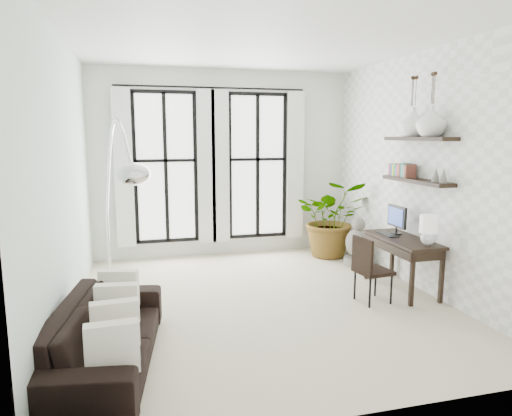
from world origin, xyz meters
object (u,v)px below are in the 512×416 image
object	(u,v)px
sofa	(106,335)
desk_chair	(369,266)
buddha	(358,245)
plant	(332,218)
arc_lamp	(115,163)
desk	(405,242)

from	to	relation	value
sofa	desk_chair	world-z (taller)	desk_chair
buddha	plant	bearing A→B (deg)	105.32
desk_chair	buddha	size ratio (longest dim) A/B	1.07
plant	buddha	xyz separation A→B (m)	(0.18, -0.64, -0.34)
arc_lamp	buddha	world-z (taller)	arc_lamp
desk	buddha	distance (m)	1.37
sofa	arc_lamp	world-z (taller)	arc_lamp
arc_lamp	desk	bearing A→B (deg)	-2.54
desk_chair	arc_lamp	xyz separation A→B (m)	(-2.99, 0.41, 1.30)
desk_chair	arc_lamp	size ratio (longest dim) A/B	0.30
sofa	arc_lamp	size ratio (longest dim) A/B	0.74
desk_chair	plant	bearing A→B (deg)	70.09
plant	buddha	distance (m)	0.75
sofa	plant	bearing A→B (deg)	-41.19
sofa	buddha	size ratio (longest dim) A/B	2.64
desk	sofa	bearing A→B (deg)	-163.34
sofa	desk_chair	bearing A→B (deg)	-66.23
desk	arc_lamp	distance (m)	3.81
sofa	desk	bearing A→B (deg)	-65.32
desk	arc_lamp	size ratio (longest dim) A/B	0.44
plant	desk_chair	xyz separation A→B (m)	(-0.48, -2.21, -0.19)
desk	buddha	xyz separation A→B (m)	(0.00, 1.32, -0.36)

